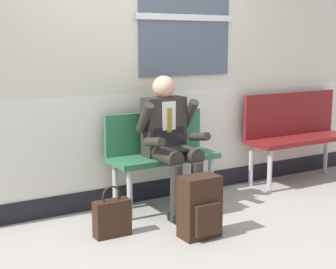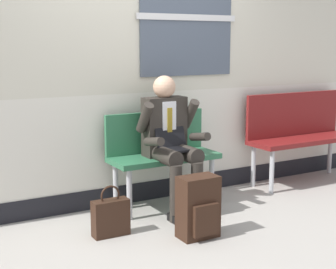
{
  "view_description": "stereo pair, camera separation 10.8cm",
  "coord_description": "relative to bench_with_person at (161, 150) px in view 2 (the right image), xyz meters",
  "views": [
    {
      "loc": [
        -2.25,
        -3.71,
        1.56
      ],
      "look_at": [
        0.07,
        0.13,
        0.75
      ],
      "focal_mm": 54.49,
      "sensor_mm": 36.0,
      "label": 1
    },
    {
      "loc": [
        -2.15,
        -3.77,
        1.56
      ],
      "look_at": [
        0.07,
        0.13,
        0.75
      ],
      "focal_mm": 54.49,
      "sensor_mm": 36.0,
      "label": 2
    }
  ],
  "objects": [
    {
      "name": "ground_plane",
      "position": [
        -0.15,
        -0.4,
        -0.55
      ],
      "size": [
        18.0,
        18.0,
        0.0
      ],
      "primitive_type": "plane",
      "color": "#9E9991"
    },
    {
      "name": "backpack",
      "position": [
        -0.14,
        -0.87,
        -0.3
      ],
      "size": [
        0.32,
        0.24,
        0.51
      ],
      "color": "#331E14",
      "rests_on": "ground"
    },
    {
      "name": "station_wall",
      "position": [
        -0.14,
        0.28,
        0.99
      ],
      "size": [
        5.88,
        0.17,
        3.1
      ],
      "color": "beige",
      "rests_on": "ground"
    },
    {
      "name": "bench_with_person",
      "position": [
        0.0,
        0.0,
        0.0
      ],
      "size": [
        1.04,
        0.42,
        0.91
      ],
      "color": "#2D6B47",
      "rests_on": "ground"
    },
    {
      "name": "person_seated",
      "position": [
        0.0,
        -0.2,
        0.14
      ],
      "size": [
        0.57,
        0.7,
        1.26
      ],
      "color": "#2D2823",
      "rests_on": "ground"
    },
    {
      "name": "handbag",
      "position": [
        -0.74,
        -0.49,
        -0.39
      ],
      "size": [
        0.3,
        0.12,
        0.43
      ],
      "color": "#331E14",
      "rests_on": "ground"
    },
    {
      "name": "bench_empty",
      "position": [
        1.79,
        0.01,
        0.04
      ],
      "size": [
        1.34,
        0.42,
        1.0
      ],
      "color": "maroon",
      "rests_on": "ground"
    }
  ]
}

